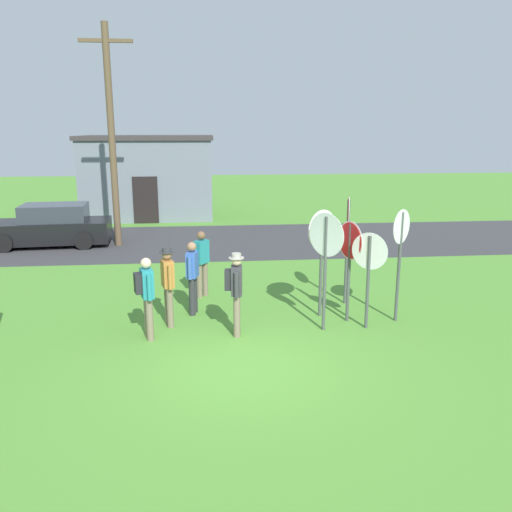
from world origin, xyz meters
TOP-DOWN VIEW (x-y plane):
  - ground_plane at (0.00, 0.00)m, footprint 80.00×80.00m
  - street_asphalt at (0.00, 10.82)m, footprint 60.00×6.40m
  - building_background at (-3.29, 17.07)m, footprint 6.14×4.44m
  - utility_pole at (-3.83, 10.43)m, footprint 1.80×0.24m
  - parked_car_on_street at (-6.26, 10.65)m, footprint 4.42×2.26m
  - stop_sign_nearest at (2.74, 1.62)m, footprint 0.62×0.51m
  - stop_sign_far_back at (2.44, 2.08)m, footprint 0.31×0.80m
  - stop_sign_rear_left at (3.53, 1.98)m, footprint 0.55×0.52m
  - stop_sign_tallest at (1.81, 1.62)m, footprint 0.55×0.73m
  - stop_sign_leaning_right at (2.71, 3.26)m, footprint 0.21×0.80m
  - stop_sign_low_front at (1.91, 2.46)m, footprint 0.72×0.50m
  - person_near_signs at (-1.46, 2.17)m, footprint 0.31×0.55m
  - person_in_teal at (-1.84, 1.49)m, footprint 0.42×0.55m
  - person_on_left at (-0.06, 1.51)m, footprint 0.41×0.57m
  - person_in_blue at (-0.77, 4.13)m, footprint 0.47×0.48m
  - person_holding_notes at (-0.95, 2.88)m, footprint 0.30×0.56m

SIDE VIEW (x-z plane):
  - ground_plane at x=0.00m, z-range 0.00..0.00m
  - street_asphalt at x=0.00m, z-range 0.00..0.01m
  - parked_car_on_street at x=-6.26m, z-range -0.07..1.44m
  - person_holding_notes at x=-0.95m, z-range 0.11..1.80m
  - person_in_teal at x=-1.84m, z-range 0.14..1.83m
  - person_in_blue at x=-0.77m, z-range 0.14..1.83m
  - person_near_signs at x=-1.46m, z-range 0.12..1.85m
  - person_on_left at x=-0.06m, z-range 0.14..1.88m
  - stop_sign_nearest at x=2.74m, z-range 0.38..2.46m
  - stop_sign_far_back at x=2.44m, z-range 0.42..2.67m
  - stop_sign_low_front at x=1.91m, z-range 0.47..2.91m
  - stop_sign_rear_left at x=3.53m, z-range 0.46..2.95m
  - stop_sign_tallest at x=1.81m, z-range 0.49..3.00m
  - stop_sign_leaning_right at x=2.71m, z-range 0.50..3.11m
  - building_background at x=-3.29m, z-range 0.01..3.86m
  - utility_pole at x=-3.83m, z-range 0.18..7.81m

